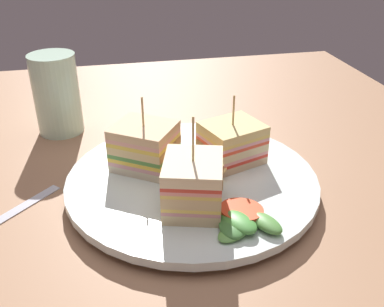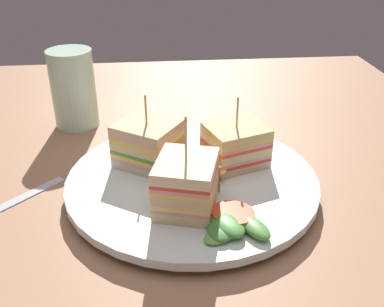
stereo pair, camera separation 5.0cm
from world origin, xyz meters
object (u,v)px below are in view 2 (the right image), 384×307
at_px(sandwich_wedge_0, 186,184).
at_px(chip_pile, 204,168).
at_px(drinking_glass, 74,94).
at_px(sandwich_wedge_2, 148,144).
at_px(sandwich_wedge_1, 235,145).
at_px(plate, 192,181).

xyz_separation_m(sandwich_wedge_0, chip_pile, (0.06, -0.03, -0.02)).
bearing_deg(chip_pile, drinking_glass, 41.37).
distance_m(sandwich_wedge_0, sandwich_wedge_2, 0.10).
distance_m(sandwich_wedge_1, chip_pile, 0.05).
bearing_deg(sandwich_wedge_1, plate, 6.07).
height_order(plate, sandwich_wedge_1, sandwich_wedge_1).
distance_m(plate, sandwich_wedge_1, 0.07).
xyz_separation_m(sandwich_wedge_2, chip_pile, (-0.03, -0.06, -0.02)).
distance_m(plate, sandwich_wedge_2, 0.07).
relative_size(plate, sandwich_wedge_0, 2.83).
xyz_separation_m(sandwich_wedge_0, drinking_glass, (0.25, 0.15, 0.00)).
bearing_deg(chip_pile, sandwich_wedge_0, 157.03).
distance_m(sandwich_wedge_2, drinking_glass, 0.19).
xyz_separation_m(sandwich_wedge_1, chip_pile, (-0.03, 0.04, -0.01)).
bearing_deg(chip_pile, sandwich_wedge_2, 61.61).
bearing_deg(sandwich_wedge_2, plate, -0.97).
xyz_separation_m(sandwich_wedge_0, sandwich_wedge_2, (0.09, 0.04, -0.00)).
height_order(sandwich_wedge_1, chip_pile, sandwich_wedge_1).
bearing_deg(sandwich_wedge_2, sandwich_wedge_0, -34.09).
height_order(sandwich_wedge_1, sandwich_wedge_2, sandwich_wedge_2).
height_order(sandwich_wedge_0, drinking_glass, sandwich_wedge_0).
bearing_deg(plate, chip_pile, -89.90).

